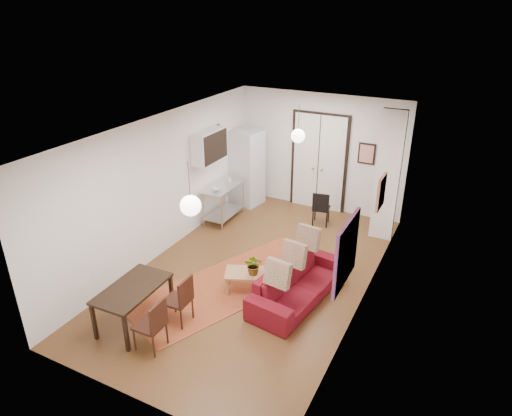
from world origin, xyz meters
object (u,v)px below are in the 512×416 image
at_px(dining_table, 133,291).
at_px(black_side_chair, 323,204).
at_px(dining_chair_far, 153,318).
at_px(sofa, 298,283).
at_px(fridge, 247,168).
at_px(kitchen_counter, 224,198).
at_px(coffee_table, 249,275).
at_px(dining_chair_near, 180,293).

relative_size(dining_table, black_side_chair, 1.52).
relative_size(dining_chair_far, black_side_chair, 1.03).
relative_size(sofa, fridge, 1.12).
xyz_separation_m(kitchen_counter, fridge, (0.04, 1.13, 0.41)).
bearing_deg(sofa, dining_chair_far, 152.04).
bearing_deg(dining_chair_far, fridge, -168.57).
xyz_separation_m(sofa, black_side_chair, (-0.64, 3.08, 0.17)).
xyz_separation_m(fridge, dining_table, (0.65, -5.16, -0.35)).
distance_m(sofa, black_side_chair, 3.15).
distance_m(coffee_table, dining_chair_near, 1.40).
bearing_deg(sofa, kitchen_counter, 60.10).
bearing_deg(dining_table, dining_chair_far, -23.84).
distance_m(coffee_table, fridge, 4.01).
xyz_separation_m(sofa, dining_chair_far, (-1.53, -2.10, 0.18)).
bearing_deg(kitchen_counter, sofa, -38.61).
relative_size(fridge, black_side_chair, 2.31).
height_order(dining_chair_near, dining_chair_far, same).
bearing_deg(coffee_table, sofa, 10.86).
relative_size(coffee_table, dining_chair_near, 1.13).
relative_size(kitchen_counter, dining_chair_near, 1.32).
relative_size(kitchen_counter, dining_chair_far, 1.32).
relative_size(kitchen_counter, dining_table, 0.90).
bearing_deg(fridge, dining_table, -74.87).
relative_size(coffee_table, kitchen_counter, 0.85).
bearing_deg(kitchen_counter, black_side_chair, 21.60).
distance_m(sofa, coffee_table, 0.91).
height_order(dining_table, black_side_chair, black_side_chair).
bearing_deg(dining_chair_near, dining_chair_far, -1.50).
bearing_deg(coffee_table, fridge, 118.33).
bearing_deg(kitchen_counter, coffee_table, -51.58).
relative_size(fridge, dining_chair_far, 2.24).
bearing_deg(coffee_table, black_side_chair, 85.52).
distance_m(sofa, dining_table, 2.83).
bearing_deg(dining_chair_near, kitchen_counter, -161.83).
bearing_deg(kitchen_counter, fridge, 87.32).
bearing_deg(coffee_table, kitchen_counter, 129.13).
height_order(sofa, dining_chair_near, dining_chair_near).
height_order(fridge, dining_chair_far, fridge).
height_order(dining_chair_near, black_side_chair, dining_chair_near).
bearing_deg(sofa, dining_chair_near, 140.61).
xyz_separation_m(sofa, fridge, (-2.77, 3.32, 0.65)).
xyz_separation_m(coffee_table, kitchen_counter, (-1.92, 2.36, 0.23)).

